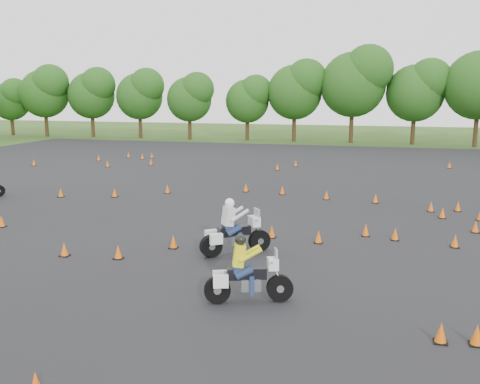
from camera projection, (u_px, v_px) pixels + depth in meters
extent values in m
plane|color=#2D5119|center=(212.00, 244.00, 19.43)|extent=(140.00, 140.00, 0.00)
plane|color=black|center=(251.00, 209.00, 25.13)|extent=(62.00, 62.00, 0.00)
cone|color=#DF5909|center=(99.00, 158.00, 42.48)|extent=(0.26, 0.26, 0.45)
cone|color=#DF5909|center=(476.00, 227.00, 20.97)|extent=(0.26, 0.26, 0.45)
cone|color=#DF5909|center=(34.00, 163.00, 39.71)|extent=(0.26, 0.26, 0.45)
cone|color=#DF5909|center=(272.00, 232.00, 20.23)|extent=(0.26, 0.26, 0.45)
cone|color=#DF5909|center=(1.00, 222.00, 21.84)|extent=(0.26, 0.26, 0.45)
cone|color=#DF5909|center=(431.00, 207.00, 24.60)|extent=(0.26, 0.26, 0.45)
cone|color=#DF5909|center=(64.00, 250.00, 17.98)|extent=(0.26, 0.26, 0.45)
cone|color=#DF5909|center=(142.00, 156.00, 43.53)|extent=(0.26, 0.26, 0.45)
cone|color=#DF5909|center=(366.00, 230.00, 20.46)|extent=(0.26, 0.26, 0.45)
cone|color=#DF5909|center=(61.00, 193.00, 27.96)|extent=(0.26, 0.26, 0.45)
cone|color=#DF5909|center=(151.00, 162.00, 40.07)|extent=(0.26, 0.26, 0.45)
cone|color=#DF5909|center=(118.00, 252.00, 17.70)|extent=(0.26, 0.26, 0.45)
cone|color=#DF5909|center=(449.00, 165.00, 38.40)|extent=(0.26, 0.26, 0.45)
cone|color=#DF5909|center=(282.00, 190.00, 28.67)|extent=(0.26, 0.26, 0.45)
cone|color=#DF5909|center=(326.00, 195.00, 27.36)|extent=(0.26, 0.26, 0.45)
cone|color=#DF5909|center=(318.00, 237.00, 19.53)|extent=(0.26, 0.26, 0.45)
cone|color=#DF5909|center=(277.00, 167.00, 37.47)|extent=(0.26, 0.26, 0.45)
cone|color=#DF5909|center=(129.00, 155.00, 44.47)|extent=(0.26, 0.26, 0.45)
cone|color=#DF5909|center=(167.00, 189.00, 29.02)|extent=(0.26, 0.26, 0.45)
cone|color=#DF5909|center=(173.00, 242.00, 18.89)|extent=(0.26, 0.26, 0.45)
cone|color=#DF5909|center=(477.00, 335.00, 11.68)|extent=(0.26, 0.26, 0.45)
cone|color=#DF5909|center=(376.00, 199.00, 26.49)|extent=(0.26, 0.26, 0.45)
cone|color=#DF5909|center=(115.00, 193.00, 27.96)|extent=(0.26, 0.26, 0.45)
cone|color=#DF5909|center=(455.00, 241.00, 18.99)|extent=(0.26, 0.26, 0.45)
cone|color=#DF5909|center=(442.00, 213.00, 23.33)|extent=(0.26, 0.26, 0.45)
cone|color=#DF5909|center=(458.00, 207.00, 24.67)|extent=(0.26, 0.26, 0.45)
cone|color=#DF5909|center=(480.00, 215.00, 22.92)|extent=(0.26, 0.26, 0.45)
cone|color=#DF5909|center=(441.00, 333.00, 11.79)|extent=(0.26, 0.26, 0.45)
cone|color=#DF5909|center=(296.00, 163.00, 39.25)|extent=(0.26, 0.26, 0.45)
cone|color=#DF5909|center=(152.00, 155.00, 44.16)|extent=(0.26, 0.26, 0.45)
cone|color=#DF5909|center=(246.00, 188.00, 29.45)|extent=(0.26, 0.26, 0.45)
cone|color=#DF5909|center=(108.00, 164.00, 39.04)|extent=(0.26, 0.26, 0.45)
cone|color=#DF5909|center=(395.00, 234.00, 19.91)|extent=(0.26, 0.26, 0.45)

